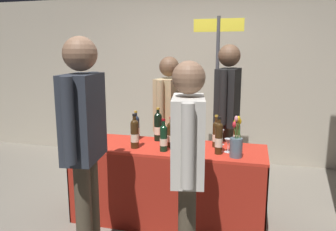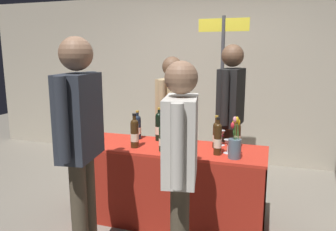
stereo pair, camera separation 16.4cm
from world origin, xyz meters
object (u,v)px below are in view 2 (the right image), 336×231
Objects in this scene: featured_wine_bottle at (237,135)px; taster_foreground_right at (181,156)px; wine_glass_near_vendor at (184,145)px; wine_glass_mid at (228,143)px; wine_glass_near_taster at (222,134)px; flower_vase at (235,145)px; vendor_presenter at (172,115)px; display_bottle_0 at (181,135)px; tasting_table at (168,171)px; booth_signpost at (222,83)px.

taster_foreground_right is (-0.27, -0.99, 0.07)m from featured_wine_bottle.
wine_glass_near_vendor is 0.39m from wine_glass_mid.
wine_glass_near_taster is 0.41× the size of flower_vase.
wine_glass_mid is 0.94m from vendor_presenter.
tasting_table is at bearing 155.96° from display_bottle_0.
display_bottle_0 is 0.16× the size of booth_signpost.
flower_vase reaches higher than display_bottle_0.
wine_glass_near_taster is 0.73m from vendor_presenter.
wine_glass_mid is at bearing 121.67° from flower_vase.
featured_wine_bottle is at bearing 70.94° from vendor_presenter.
display_bottle_0 is (0.14, -0.06, 0.39)m from tasting_table.
wine_glass_mid is 0.85× the size of wine_glass_near_taster.
booth_signpost is (-0.03, 1.95, 0.33)m from taster_foreground_right.
tasting_table is at bearing -106.08° from booth_signpost.
taster_foreground_right is at bearing -89.14° from booth_signpost.
booth_signpost is (0.12, 1.32, 0.44)m from wine_glass_near_vendor.
vendor_presenter is at bearing 148.63° from wine_glass_near_taster.
featured_wine_bottle is 0.54m from display_bottle_0.
wine_glass_near_vendor is (-0.42, -0.36, -0.04)m from featured_wine_bottle.
vendor_presenter is (-0.34, 0.75, 0.11)m from wine_glass_near_vendor.
wine_glass_near_taster is (0.34, 0.25, -0.03)m from display_bottle_0.
wine_glass_mid reaches higher than wine_glass_near_vendor.
display_bottle_0 is 0.79m from taster_foreground_right.
wine_glass_near_taster is at bearing -80.61° from booth_signpost.
tasting_table is 5.57× the size of display_bottle_0.
featured_wine_bottle is at bearing -8.41° from wine_glass_near_taster.
wine_glass_mid is 0.25m from wine_glass_near_taster.
wine_glass_near_vendor is at bearing -95.20° from booth_signpost.
wine_glass_near_taster is at bearing 21.57° from tasting_table.
wine_glass_near_taster is at bearing 53.95° from wine_glass_near_vendor.
display_bottle_0 is 1.27m from booth_signpost.
flower_vase is (0.08, -0.12, 0.02)m from wine_glass_mid.
wine_glass_mid is 0.35× the size of flower_vase.
taster_foreground_right is (0.15, -0.63, 0.11)m from wine_glass_near_vendor.
vendor_presenter is at bearing 114.34° from wine_glass_near_vendor.
wine_glass_near_taster is (0.48, 0.19, 0.35)m from tasting_table.
featured_wine_bottle is 2.38× the size of wine_glass_mid.
display_bottle_0 is 0.21× the size of vendor_presenter.
taster_foreground_right reaches higher than tasting_table.
wine_glass_mid is at bearing -106.15° from featured_wine_bottle.
tasting_table is 0.66m from wine_glass_mid.
taster_foreground_right reaches higher than wine_glass_near_vendor.
booth_signpost is (0.18, 1.19, 0.38)m from display_bottle_0.
taster_foreground_right reaches higher than display_bottle_0.
booth_signpost reaches higher than wine_glass_mid.
vendor_presenter is at bearing 8.74° from taster_foreground_right.
booth_signpost is at bearing 103.80° from flower_vase.
booth_signpost reaches higher than display_bottle_0.
vendor_presenter is (-0.78, 0.73, 0.08)m from flower_vase.
featured_wine_bottle reaches higher than wine_glass_near_taster.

